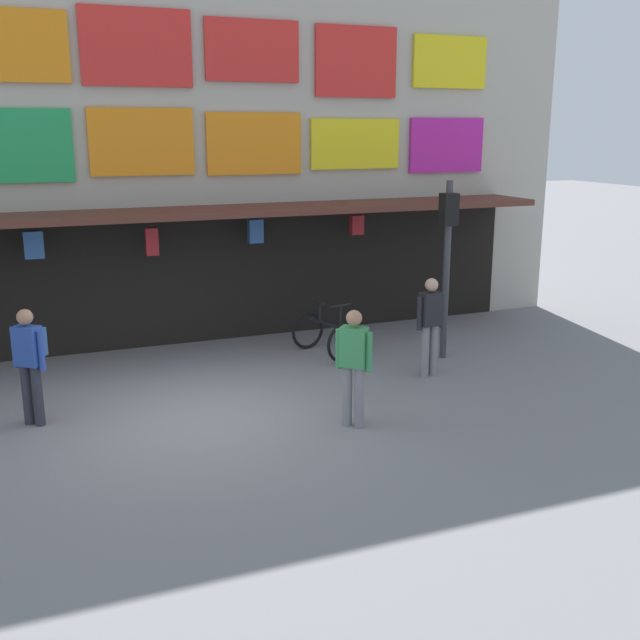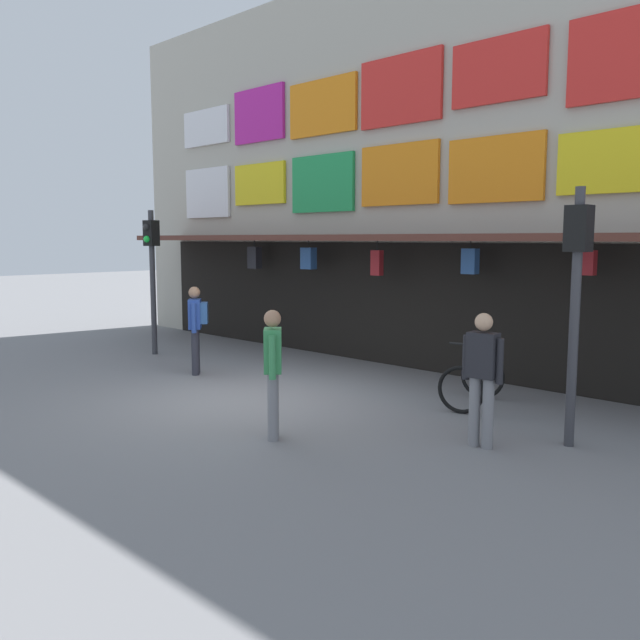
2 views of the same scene
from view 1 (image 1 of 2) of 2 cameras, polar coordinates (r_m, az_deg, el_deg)
The scene contains 7 objects.
ground_plane at distance 11.13m, azimuth -9.09°, elevation -7.30°, with size 80.00×80.00×0.00m, color slate.
shopfront at distance 14.85m, azimuth -13.77°, elevation 13.53°, with size 18.00×2.60×8.00m.
traffic_light_far at distance 13.50m, azimuth 9.63°, elevation 5.92°, with size 0.28×0.33×3.20m.
bicycle_parked at distance 13.78m, azimuth 0.40°, elevation -1.13°, with size 0.99×1.30×1.05m.
pedestrian_in_yellow at distance 11.18m, azimuth -21.15°, elevation -2.67°, with size 0.47×0.47×1.68m.
pedestrian_in_purple at distance 10.37m, azimuth 2.57°, elevation -3.18°, with size 0.41×0.41×1.68m.
pedestrian_in_white at distance 12.65m, azimuth 8.37°, elevation -0.10°, with size 0.53×0.25×1.68m.
Camera 1 is at (-2.17, -10.13, 4.06)m, focal length 42.16 mm.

